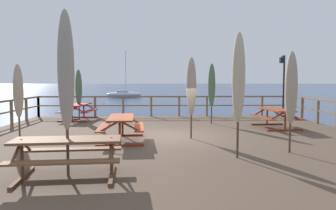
{
  "coord_description": "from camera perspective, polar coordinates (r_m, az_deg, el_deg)",
  "views": [
    {
      "loc": [
        -0.33,
        -11.06,
        2.74
      ],
      "look_at": [
        0.0,
        0.97,
        1.85
      ],
      "focal_mm": 35.04,
      "sensor_mm": 36.0,
      "label": 1
    }
  ],
  "objects": [
    {
      "name": "lamp_post_hooked",
      "position": [
        17.84,
        19.38,
        4.71
      ],
      "size": [
        0.45,
        0.61,
        3.2
      ],
      "color": "black",
      "rests_on": "wooden_deck"
    },
    {
      "name": "picnic_table_back_left",
      "position": [
        13.87,
        18.23,
        -1.48
      ],
      "size": [
        1.55,
        2.16,
        0.78
      ],
      "color": "#993819",
      "rests_on": "wooden_deck"
    },
    {
      "name": "patio_umbrella_short_back",
      "position": [
        10.72,
        4.09,
        3.15
      ],
      "size": [
        0.32,
        0.32,
        2.66
      ],
      "color": "#4C3828",
      "rests_on": "wooden_deck"
    },
    {
      "name": "patio_umbrella_tall_front",
      "position": [
        9.12,
        20.63,
        2.71
      ],
      "size": [
        0.32,
        0.32,
        2.66
      ],
      "color": "#4C3828",
      "rests_on": "wooden_deck"
    },
    {
      "name": "picnic_table_back_right",
      "position": [
        10.42,
        -8.14,
        -3.13
      ],
      "size": [
        1.54,
        2.2,
        0.78
      ],
      "color": "#993819",
      "rests_on": "wooden_deck"
    },
    {
      "name": "picnic_table_mid_right",
      "position": [
        16.45,
        -15.35,
        -0.54
      ],
      "size": [
        1.54,
        2.27,
        0.78
      ],
      "color": "maroon",
      "rests_on": "wooden_deck"
    },
    {
      "name": "wooden_deck",
      "position": [
        11.3,
        0.14,
        -7.59
      ],
      "size": [
        13.68,
        12.95,
        0.85
      ],
      "primitive_type": "cube",
      "color": "brown",
      "rests_on": "ground"
    },
    {
      "name": "sailboat_distant",
      "position": [
        55.7,
        -7.65,
        1.91
      ],
      "size": [
        6.14,
        2.28,
        7.72
      ],
      "color": "silver",
      "rests_on": "ground"
    },
    {
      "name": "patio_umbrella_tall_mid_left",
      "position": [
        8.13,
        12.17,
        4.57
      ],
      "size": [
        0.32,
        0.32,
        3.07
      ],
      "color": "#4C3828",
      "rests_on": "wooden_deck"
    },
    {
      "name": "patio_umbrella_short_front",
      "position": [
        11.72,
        -24.6,
        2.2
      ],
      "size": [
        0.32,
        0.32,
        2.45
      ],
      "color": "#4C3828",
      "rests_on": "wooden_deck"
    },
    {
      "name": "patio_umbrella_short_mid",
      "position": [
        14.57,
        7.61,
        3.39
      ],
      "size": [
        0.32,
        0.32,
        2.65
      ],
      "color": "#4C3828",
      "rests_on": "wooden_deck"
    },
    {
      "name": "picnic_table_mid_left",
      "position": [
        6.74,
        -17.12,
        -7.34
      ],
      "size": [
        2.19,
        1.58,
        0.78
      ],
      "color": "brown",
      "rests_on": "wooden_deck"
    },
    {
      "name": "ground_plane",
      "position": [
        11.4,
        0.14,
        -9.68
      ],
      "size": [
        600.0,
        600.0,
        0.0
      ],
      "primitive_type": "plane",
      "color": "navy"
    },
    {
      "name": "patio_umbrella_tall_mid_right",
      "position": [
        6.68,
        -17.33,
        5.66
      ],
      "size": [
        0.32,
        0.32,
        3.27
      ],
      "color": "#4C3828",
      "rests_on": "wooden_deck"
    },
    {
      "name": "railing_waterside_far",
      "position": [
        17.42,
        -0.49,
        0.43
      ],
      "size": [
        13.48,
        0.1,
        1.09
      ],
      "color": "brown",
      "rests_on": "wooden_deck"
    },
    {
      "name": "patio_umbrella_tall_back_right",
      "position": [
        16.47,
        -15.28,
        2.91
      ],
      "size": [
        0.32,
        0.32,
        2.45
      ],
      "color": "#4C3828",
      "rests_on": "wooden_deck"
    }
  ]
}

